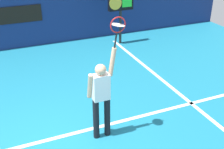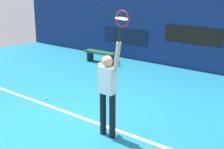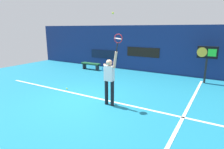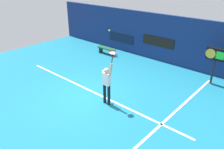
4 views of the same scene
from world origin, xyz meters
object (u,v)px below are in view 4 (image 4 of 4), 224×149
(tennis_ball, at_px, (109,30))
(spare_ball, at_px, (77,80))
(tennis_player, at_px, (107,83))
(scoreboard_clock, at_px, (216,56))
(water_bottle, at_px, (117,56))
(court_bench, at_px, (106,49))
(tennis_racket, at_px, (113,54))

(tennis_ball, bearing_deg, spare_ball, 170.10)
(tennis_player, bearing_deg, tennis_ball, 33.50)
(tennis_player, xyz_separation_m, tennis_ball, (0.10, 0.07, 2.23))
(tennis_ball, height_order, scoreboard_clock, tennis_ball)
(scoreboard_clock, xyz_separation_m, spare_ball, (-5.35, -4.42, -1.46))
(scoreboard_clock, height_order, water_bottle, scoreboard_clock)
(water_bottle, bearing_deg, tennis_ball, -52.59)
(scoreboard_clock, height_order, spare_ball, scoreboard_clock)
(tennis_ball, bearing_deg, water_bottle, 127.41)
(tennis_player, bearing_deg, court_bench, 133.10)
(court_bench, xyz_separation_m, water_bottle, (0.95, 0.00, -0.22))
(tennis_racket, bearing_deg, scoreboard_clock, 64.79)
(tennis_ball, bearing_deg, scoreboard_clock, 62.17)
(tennis_ball, relative_size, scoreboard_clock, 0.04)
(court_bench, relative_size, spare_ball, 20.59)
(tennis_racket, height_order, scoreboard_clock, tennis_racket)
(tennis_racket, bearing_deg, spare_ball, 169.54)
(water_bottle, bearing_deg, tennis_player, -53.83)
(tennis_player, relative_size, court_bench, 1.42)
(tennis_player, relative_size, tennis_racket, 3.20)
(tennis_racket, bearing_deg, court_bench, 135.28)
(tennis_player, height_order, tennis_racket, tennis_racket)
(tennis_player, height_order, scoreboard_clock, tennis_player)
(tennis_ball, height_order, spare_ball, tennis_ball)
(tennis_player, relative_size, spare_ball, 29.26)
(tennis_ball, relative_size, water_bottle, 0.28)
(tennis_racket, bearing_deg, tennis_player, 179.30)
(court_bench, bearing_deg, tennis_ball, -45.80)
(tennis_player, distance_m, court_bench, 6.42)
(court_bench, relative_size, water_bottle, 5.83)
(scoreboard_clock, relative_size, water_bottle, 7.87)
(tennis_racket, xyz_separation_m, spare_ball, (-3.01, 0.56, -2.35))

